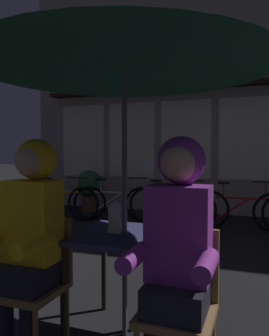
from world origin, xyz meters
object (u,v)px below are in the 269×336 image
object	(u,v)px
cafe_table	(125,247)
person_left_hooded	(30,225)
bicycle_fourth	(241,210)
lantern	(116,215)
chair_right	(180,299)
bicycle_nearest	(59,202)
patio_umbrella	(124,44)
person_right_hooded	(178,238)
potted_plant	(89,187)
bicycle_third	(170,206)
bicycle_second	(115,203)
chair_left	(36,277)

from	to	relation	value
cafe_table	person_left_hooded	bearing A→B (deg)	-138.43
bicycle_fourth	lantern	bearing A→B (deg)	-100.29
chair_right	bicycle_nearest	world-z (taller)	chair_right
patio_umbrella	person_left_hooded	bearing A→B (deg)	-138.43
person_left_hooded	person_right_hooded	world-z (taller)	same
person_right_hooded	bicycle_nearest	size ratio (longest dim) A/B	0.83
cafe_table	bicycle_nearest	bearing A→B (deg)	128.55
bicycle_nearest	potted_plant	xyz separation A→B (m)	(0.12, 1.03, 0.20)
chair_right	bicycle_third	distance (m)	4.21
cafe_table	chair_right	xyz separation A→B (m)	(0.48, -0.37, -0.15)
person_left_hooded	bicycle_second	distance (m)	4.41
chair_left	bicycle_second	world-z (taller)	chair_left
person_left_hooded	bicycle_second	xyz separation A→B (m)	(-1.23, 4.21, -0.50)
person_left_hooded	bicycle_third	world-z (taller)	person_left_hooded
chair_left	person_left_hooded	distance (m)	0.36
person_left_hooded	potted_plant	distance (m)	5.44
person_right_hooded	bicycle_nearest	distance (m)	5.15
patio_umbrella	lantern	xyz separation A→B (m)	(-0.07, 0.02, -1.20)
patio_umbrella	chair_left	xyz separation A→B (m)	(-0.48, -0.37, -1.57)
cafe_table	person_right_hooded	xyz separation A→B (m)	(0.48, -0.43, 0.21)
bicycle_nearest	chair_right	bearing A→B (deg)	-49.81
chair_right	patio_umbrella	bearing A→B (deg)	142.45
cafe_table	bicycle_nearest	world-z (taller)	bicycle_nearest
lantern	bicycle_nearest	xyz separation A→B (m)	(-2.73, 3.50, -0.51)
person_left_hooded	bicycle_nearest	size ratio (longest dim) A/B	0.83
bicycle_second	bicycle_fourth	bearing A→B (deg)	-0.66
bicycle_fourth	bicycle_third	bearing A→B (deg)	-177.57
bicycle_second	chair_right	bearing A→B (deg)	-62.12
lantern	chair_left	world-z (taller)	lantern
chair_right	person_left_hooded	distance (m)	1.03
lantern	bicycle_third	distance (m)	3.76
bicycle_nearest	potted_plant	bearing A→B (deg)	83.35
bicycle_third	bicycle_second	bearing A→B (deg)	175.99
bicycle_fourth	potted_plant	world-z (taller)	potted_plant
chair_right	potted_plant	size ratio (longest dim) A/B	0.95
lantern	person_left_hooded	distance (m)	0.60
person_left_hooded	bicycle_nearest	distance (m)	4.60
bicycle_nearest	bicycle_fourth	distance (m)	3.42
person_left_hooded	potted_plant	bearing A→B (deg)	113.87
cafe_table	bicycle_fourth	size ratio (longest dim) A/B	0.44
chair_right	cafe_table	bearing A→B (deg)	142.45
lantern	bicycle_fourth	xyz separation A→B (m)	(0.68, 3.74, -0.51)
lantern	chair_left	distance (m)	0.67
patio_umbrella	bicycle_second	size ratio (longest dim) A/B	1.41
bicycle_nearest	bicycle_third	xyz separation A→B (m)	(2.20, 0.19, 0.00)
chair_left	bicycle_third	size ratio (longest dim) A/B	0.52
chair_left	potted_plant	world-z (taller)	potted_plant
bicycle_third	lantern	bearing A→B (deg)	-81.83
person_left_hooded	bicycle_nearest	bearing A→B (deg)	120.50
chair_left	chair_right	bearing A→B (deg)	0.00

